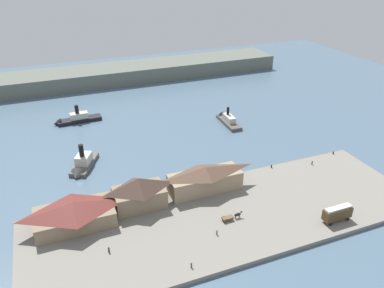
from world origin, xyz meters
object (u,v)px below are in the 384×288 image
object	(u,v)px
street_tram	(337,213)
pedestrian_by_tram	(191,265)
ferry_outer_harbor	(82,165)
ferry_moored_west	(74,119)
ferry_shed_customs_shed	(74,213)
mooring_post_east	(271,166)
ferry_shed_central_terminal	(205,179)
mooring_post_west	(333,153)
horse_cart	(231,217)
pedestrian_near_west_shed	(109,250)
ferry_shed_west_terminal	(139,192)
pedestrian_near_east_shed	(217,232)
ferry_near_quay	(227,119)
pedestrian_at_waters_edge	(312,163)

from	to	relation	value
street_tram	pedestrian_by_tram	size ratio (longest dim) A/B	5.28
pedestrian_by_tram	ferry_outer_harbor	bearing A→B (deg)	107.03
ferry_moored_west	street_tram	bearing A→B (deg)	-58.89
ferry_shed_customs_shed	pedestrian_by_tram	world-z (taller)	ferry_shed_customs_shed
mooring_post_east	ferry_moored_west	bearing A→B (deg)	130.94
ferry_shed_central_terminal	mooring_post_west	bearing A→B (deg)	4.18
street_tram	horse_cart	xyz separation A→B (m)	(-25.92, 10.77, -1.61)
pedestrian_near_west_shed	pedestrian_by_tram	bearing A→B (deg)	-35.79
ferry_shed_west_terminal	street_tram	xyz separation A→B (m)	(47.08, -25.77, -2.11)
street_tram	pedestrian_near_west_shed	world-z (taller)	street_tram
pedestrian_near_east_shed	ferry_moored_west	xyz separation A→B (m)	(-25.31, 88.38, -0.50)
pedestrian_near_west_shed	ferry_outer_harbor	bearing A→B (deg)	90.73
ferry_shed_customs_shed	mooring_post_east	xyz separation A→B (m)	(63.82, 5.94, -3.12)
street_tram	pedestrian_near_east_shed	world-z (taller)	street_tram
ferry_moored_west	mooring_post_west	bearing A→B (deg)	-38.49
pedestrian_near_east_shed	mooring_post_east	bearing A→B (deg)	37.15
pedestrian_by_tram	pedestrian_near_west_shed	bearing A→B (deg)	144.21
ferry_moored_west	ferry_near_quay	world-z (taller)	ferry_moored_west
pedestrian_by_tram	pedestrian_near_west_shed	size ratio (longest dim) A/B	0.93
pedestrian_near_east_shed	pedestrian_by_tram	xyz separation A→B (m)	(-10.15, -8.02, -0.01)
pedestrian_near_west_shed	ferry_moored_west	xyz separation A→B (m)	(1.38, 84.48, -0.55)
ferry_shed_customs_shed	pedestrian_by_tram	bearing A→B (deg)	-48.43
pedestrian_near_east_shed	street_tram	bearing A→B (deg)	-11.81
pedestrian_near_west_shed	ferry_shed_west_terminal	bearing A→B (deg)	52.40
pedestrian_near_east_shed	ferry_near_quay	bearing A→B (deg)	61.58
pedestrian_at_waters_edge	mooring_post_west	xyz separation A→B (m)	(11.66, 3.29, -0.24)
pedestrian_near_west_shed	ferry_near_quay	world-z (taller)	ferry_near_quay
pedestrian_by_tram	ferry_near_quay	world-z (taller)	ferry_near_quay
ferry_shed_central_terminal	pedestrian_near_west_shed	xyz separation A→B (m)	(-31.88, -15.75, -3.23)
horse_cart	pedestrian_near_west_shed	bearing A→B (deg)	-179.71
mooring_post_west	pedestrian_near_east_shed	bearing A→B (deg)	-157.48
ferry_moored_west	mooring_post_east	bearing A→B (deg)	-49.06
ferry_shed_central_terminal	pedestrian_near_west_shed	world-z (taller)	ferry_shed_central_terminal
street_tram	horse_cart	distance (m)	28.12
horse_cart	ferry_near_quay	distance (m)	67.28
horse_cart	ferry_near_quay	size ratio (longest dim) A/B	0.33
pedestrian_by_tram	pedestrian_near_west_shed	distance (m)	20.38
ferry_shed_central_terminal	pedestrian_at_waters_edge	size ratio (longest dim) A/B	14.65
pedestrian_near_east_shed	ferry_shed_central_terminal	bearing A→B (deg)	75.20
pedestrian_near_west_shed	ferry_moored_west	size ratio (longest dim) A/B	0.08
horse_cart	ferry_shed_customs_shed	bearing A→B (deg)	160.92
ferry_shed_west_terminal	ferry_near_quay	size ratio (longest dim) A/B	0.81
ferry_shed_central_terminal	ferry_moored_west	xyz separation A→B (m)	(-30.50, 68.73, -3.78)
ferry_shed_customs_shed	ferry_shed_west_terminal	xyz separation A→B (m)	(17.81, 1.52, 1.08)
ferry_shed_customs_shed	pedestrian_by_tram	size ratio (longest dim) A/B	13.51
ferry_shed_west_terminal	pedestrian_near_west_shed	xyz separation A→B (m)	(-11.68, -15.16, -3.89)
street_tram	ferry_shed_customs_shed	bearing A→B (deg)	159.51
pedestrian_near_east_shed	ferry_near_quay	distance (m)	73.70
ferry_shed_central_terminal	pedestrian_near_east_shed	distance (m)	20.59
ferry_moored_west	ferry_shed_customs_shed	bearing A→B (deg)	-96.05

